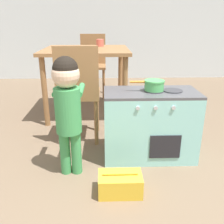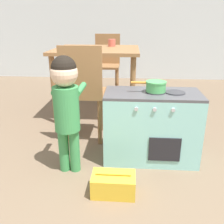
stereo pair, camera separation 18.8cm
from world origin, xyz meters
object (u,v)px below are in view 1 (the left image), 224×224
at_px(toy_pot, 154,85).
at_px(dining_chair_near, 79,92).
at_px(child_figure, 67,101).
at_px(play_kitchen, 150,125).
at_px(toy_basket, 121,184).
at_px(dining_chair_far, 93,63).
at_px(dining_table, 86,59).
at_px(cup_on_table, 100,43).

xyz_separation_m(toy_pot, dining_chair_near, (-0.60, 0.30, -0.14)).
bearing_deg(toy_pot, child_figure, -160.33).
bearing_deg(dining_chair_near, play_kitchen, -26.80).
relative_size(toy_pot, dining_chair_near, 0.30).
bearing_deg(toy_basket, dining_chair_far, 96.41).
relative_size(child_figure, dining_table, 0.90).
height_order(play_kitchen, dining_chair_near, dining_chair_near).
distance_m(play_kitchen, child_figure, 0.71).
xyz_separation_m(play_kitchen, toy_basket, (-0.26, -0.48, -0.21)).
bearing_deg(dining_chair_near, toy_basket, -67.12).
height_order(toy_pot, dining_chair_far, dining_chair_far).
distance_m(dining_table, dining_chair_far, 0.81).
relative_size(toy_basket, dining_chair_far, 0.32).
height_order(dining_table, cup_on_table, cup_on_table).
distance_m(child_figure, toy_basket, 0.65).
distance_m(dining_table, cup_on_table, 0.31).
xyz_separation_m(toy_basket, cup_on_table, (-0.15, 1.74, 0.74)).
distance_m(play_kitchen, toy_basket, 0.58).
bearing_deg(dining_chair_near, cup_on_table, 79.48).
bearing_deg(play_kitchen, dining_chair_far, 105.87).
xyz_separation_m(child_figure, dining_table, (0.05, 1.26, 0.10)).
distance_m(child_figure, cup_on_table, 1.53).
bearing_deg(child_figure, cup_on_table, 82.27).
distance_m(play_kitchen, cup_on_table, 1.43).
distance_m(dining_table, dining_chair_near, 0.77).
bearing_deg(cup_on_table, toy_pot, -71.54).
relative_size(dining_table, dining_chair_far, 1.08).
bearing_deg(dining_chair_far, play_kitchen, 105.87).
distance_m(toy_basket, dining_table, 1.65).
relative_size(child_figure, cup_on_table, 9.67).
xyz_separation_m(child_figure, dining_chair_far, (0.09, 2.06, -0.09)).
distance_m(dining_chair_far, cup_on_table, 0.67).
relative_size(toy_pot, toy_basket, 0.93).
bearing_deg(dining_chair_far, toy_pot, 106.31).
bearing_deg(toy_basket, child_figure, 144.01).
xyz_separation_m(play_kitchen, toy_pot, (0.02, 0.00, 0.33)).
distance_m(toy_pot, child_figure, 0.67).
bearing_deg(dining_chair_far, child_figure, 87.51).
bearing_deg(dining_chair_far, dining_chair_near, 87.50).
distance_m(toy_pot, cup_on_table, 1.35).
distance_m(play_kitchen, dining_table, 1.24).
bearing_deg(toy_pot, dining_chair_far, 106.31).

